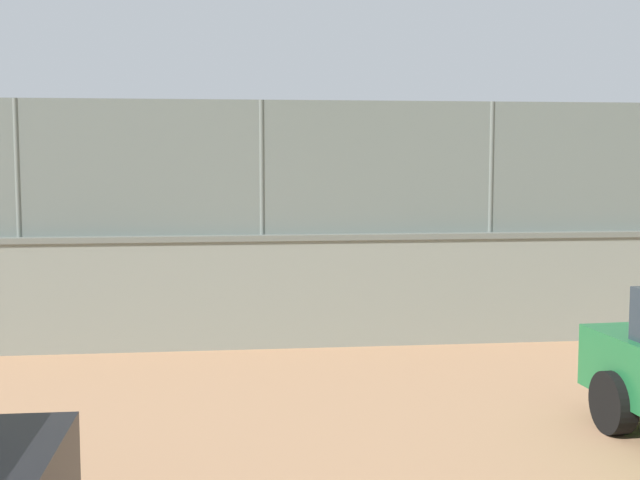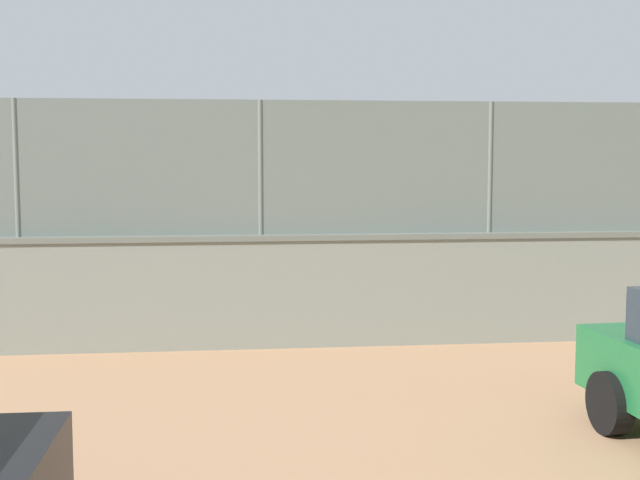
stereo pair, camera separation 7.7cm
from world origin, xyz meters
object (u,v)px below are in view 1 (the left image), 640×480
player_at_service_line (325,251)px  sports_ball (335,257)px  player_near_wall_returning (282,231)px  spare_ball_by_wall (10,340)px

player_at_service_line → sports_ball: player_at_service_line is taller
player_near_wall_returning → player_at_service_line: bearing=94.0°
sports_ball → spare_ball_by_wall: 5.48m
player_near_wall_returning → sports_ball: (-0.46, 5.62, 0.03)m
sports_ball → spare_ball_by_wall: size_ratio=1.83×
player_at_service_line → sports_ball: (-0.11, 0.56, -0.04)m
player_near_wall_returning → sports_ball: player_near_wall_returning is taller
sports_ball → spare_ball_by_wall: sports_ball is taller
spare_ball_by_wall → player_at_service_line: bearing=-152.9°
player_at_service_line → spare_ball_by_wall: (4.93, 2.52, -0.96)m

